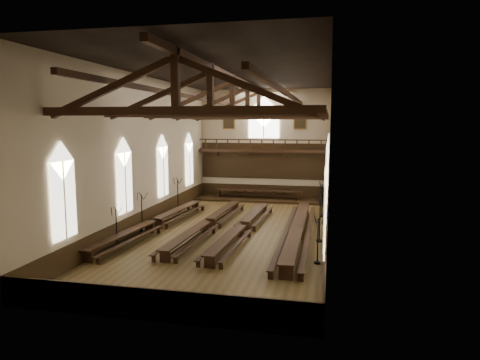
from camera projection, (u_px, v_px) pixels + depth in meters
The scene contains 21 objects.
ground at pixel (233, 231), 27.60m from camera, with size 26.00×26.00×0.00m, color brown.
room_walls at pixel (232, 131), 26.76m from camera, with size 26.00×26.00×26.00m.
wainscot_band at pixel (233, 222), 27.53m from camera, with size 12.00×26.00×1.20m.
side_windows at pixel (232, 174), 27.11m from camera, with size 11.85×19.80×4.50m.
end_window at pixel (264, 120), 39.17m from camera, with size 2.80×0.12×3.80m.
minstrels_gallery at pixel (263, 156), 39.37m from camera, with size 11.80×1.24×3.70m.
portraits at pixel (264, 121), 39.18m from camera, with size 7.75×0.09×1.45m.
roof_trusses at pixel (232, 102), 26.53m from camera, with size 11.70×25.70×2.80m.
refectory_row_a at pixel (154, 222), 27.67m from camera, with size 2.11×14.39×0.74m.
refectory_row_b at pixel (208, 223), 27.71m from camera, with size 1.73×14.13×0.71m.
refectory_row_c at pixel (243, 226), 26.83m from camera, with size 1.68×13.96×0.70m.
refectory_row_d at pixel (297, 229), 25.81m from camera, with size 1.68×15.01×0.81m.
dais at pixel (258, 199), 38.69m from camera, with size 11.40×2.89×0.19m, color #362410.
high_table at pixel (258, 191), 38.60m from camera, with size 7.90×0.95×0.74m.
high_chairs at pixel (260, 191), 39.36m from camera, with size 5.88×0.48×1.05m.
candelabrum_left_near at pixel (117, 235), 23.93m from camera, with size 0.64×0.70×2.30m.
candelabrum_left_mid at pixel (142, 220), 27.13m from camera, with size 0.69×0.80×2.60m.
candelabrum_left_far at pixel (178, 201), 33.50m from camera, with size 0.79×0.82×2.73m.
candelabrum_right_near at pixel (318, 249), 21.13m from camera, with size 0.66×0.74×2.42m.
candelabrum_right_mid at pixel (320, 228), 25.06m from camera, with size 0.79×0.82×2.72m.
candelabrum_right_far at pixel (322, 206), 31.76m from camera, with size 0.71×0.81×2.62m.
Camera 1 is at (6.02, -26.25, 6.90)m, focal length 32.00 mm.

